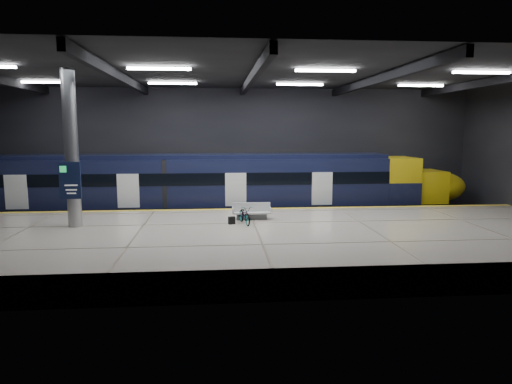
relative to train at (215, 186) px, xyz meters
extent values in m
plane|color=black|center=(1.80, -5.50, -2.06)|extent=(30.00, 30.00, 0.00)
cube|color=black|center=(1.80, 2.50, 1.94)|extent=(30.00, 0.10, 8.00)
cube|color=black|center=(1.80, -13.50, 1.94)|extent=(30.00, 0.10, 8.00)
cube|color=black|center=(1.80, -5.50, 5.94)|extent=(30.00, 16.00, 0.10)
cube|color=black|center=(-4.20, -5.50, 5.69)|extent=(0.25, 16.00, 0.40)
cube|color=black|center=(1.80, -5.50, 5.69)|extent=(0.25, 16.00, 0.40)
cube|color=black|center=(7.80, -5.50, 5.69)|extent=(0.25, 16.00, 0.40)
cube|color=black|center=(13.80, -5.50, 5.69)|extent=(0.25, 16.00, 0.40)
cube|color=white|center=(-2.20, -7.50, 5.82)|extent=(2.60, 0.18, 0.10)
cube|color=white|center=(4.80, -7.50, 5.82)|extent=(2.60, 0.18, 0.10)
cube|color=white|center=(11.80, -7.50, 5.82)|extent=(2.60, 0.18, 0.10)
cube|color=white|center=(-9.20, -1.50, 5.82)|extent=(2.60, 0.18, 0.10)
cube|color=white|center=(-2.20, -1.50, 5.82)|extent=(2.60, 0.18, 0.10)
cube|color=white|center=(4.80, -1.50, 5.82)|extent=(2.60, 0.18, 0.10)
cube|color=white|center=(11.80, -1.50, 5.82)|extent=(2.60, 0.18, 0.10)
cube|color=beige|center=(1.80, -8.00, -1.51)|extent=(30.00, 11.00, 1.10)
cube|color=yellow|center=(1.80, -2.75, -0.95)|extent=(30.00, 0.40, 0.01)
cube|color=gray|center=(1.80, -0.72, -1.98)|extent=(30.00, 0.08, 0.16)
cube|color=gray|center=(1.80, 0.72, -1.98)|extent=(30.00, 0.08, 0.16)
cube|color=black|center=(-1.80, 0.00, -1.51)|extent=(24.00, 2.58, 0.80)
cube|color=black|center=(-1.80, 0.00, 0.27)|extent=(24.00, 2.80, 2.75)
cube|color=black|center=(-1.80, 0.00, 1.76)|extent=(24.00, 2.30, 0.24)
cube|color=black|center=(-1.80, -1.41, 0.54)|extent=(24.00, 0.04, 0.70)
cube|color=white|center=(1.20, -1.41, -0.06)|extent=(1.20, 0.05, 1.90)
cube|color=gold|center=(11.20, 0.00, 0.27)|extent=(2.00, 2.80, 2.75)
ellipsoid|color=gold|center=(13.80, 0.00, -0.21)|extent=(3.60, 2.52, 1.90)
cube|color=black|center=(11.50, 0.00, 0.44)|extent=(1.60, 2.38, 0.80)
cube|color=#595B60|center=(1.77, -5.61, -0.82)|extent=(1.44, 0.46, 0.27)
cube|color=silver|center=(1.77, -5.61, -0.62)|extent=(1.80, 0.78, 0.07)
cube|color=silver|center=(1.77, -5.61, -0.37)|extent=(1.80, 0.09, 0.45)
cube|color=silver|center=(0.88, -5.60, -0.51)|extent=(0.06, 0.76, 0.27)
cube|color=silver|center=(2.67, -5.61, -0.51)|extent=(0.06, 0.76, 0.27)
imported|color=#99999E|center=(1.38, -6.67, -0.53)|extent=(0.90, 1.71, 0.86)
cube|color=black|center=(0.78, -6.67, -0.78)|extent=(0.34, 0.26, 0.35)
cylinder|color=#9EA0A5|center=(-6.20, -6.50, 2.49)|extent=(0.60, 0.60, 6.90)
cube|color=black|center=(-6.20, -6.92, 1.14)|extent=(0.90, 0.12, 1.60)
camera|label=1|loc=(0.07, -27.11, 3.31)|focal=32.00mm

